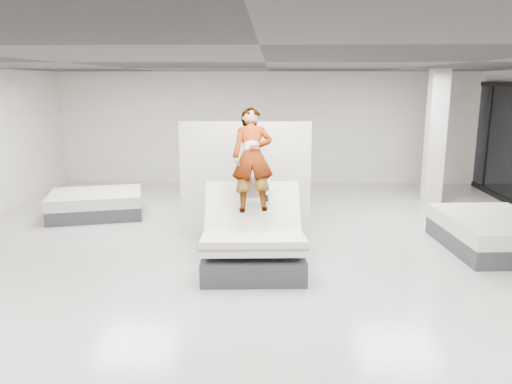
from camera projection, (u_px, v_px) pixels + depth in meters
room at (265, 170)px, 7.60m from camera, size 14.00×14.04×3.20m
hero_bed at (253, 241)px, 8.05m from camera, size 1.67×2.15×1.37m
person at (253, 179)px, 8.17m from camera, size 0.76×1.81×1.39m
remote at (267, 198)px, 7.89m from camera, size 0.06×0.14×0.08m
divider_panel at (245, 181)px, 9.33m from camera, size 2.43×0.17×2.21m
flat_bed_right_far at (493, 233)px, 8.84m from camera, size 1.74×2.24×0.59m
flat_bed_left_far at (96, 204)px, 11.04m from camera, size 2.26×1.92×0.54m
column at (435, 138)px, 11.87m from camera, size 0.40×0.40×3.20m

